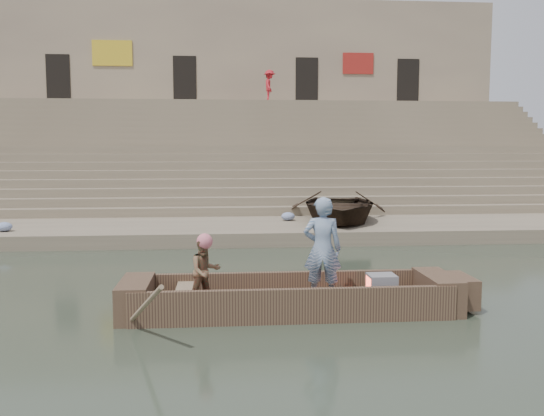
{
  "coord_description": "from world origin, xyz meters",
  "views": [
    {
      "loc": [
        0.05,
        -9.7,
        2.77
      ],
      "look_at": [
        1.17,
        3.21,
        1.4
      ],
      "focal_mm": 38.18,
      "sensor_mm": 36.0,
      "label": 1
    }
  ],
  "objects": [
    {
      "name": "ghat_steps",
      "position": [
        0.0,
        17.19,
        1.8
      ],
      "size": [
        32.0,
        11.0,
        5.2
      ],
      "color": "gray",
      "rests_on": "ground"
    },
    {
      "name": "mid_landing",
      "position": [
        0.0,
        15.5,
        1.4
      ],
      "size": [
        32.0,
        3.0,
        2.8
      ],
      "primitive_type": "cube",
      "color": "gray",
      "rests_on": "ground"
    },
    {
      "name": "building_wall",
      "position": [
        0.0,
        26.5,
        5.6
      ],
      "size": [
        32.0,
        5.07,
        11.2
      ],
      "color": "tan",
      "rests_on": "ground"
    },
    {
      "name": "beached_rowboat",
      "position": [
        3.76,
        8.46,
        0.89
      ],
      "size": [
        4.08,
        5.19,
        0.98
      ],
      "primitive_type": "imported",
      "rotation": [
        0.0,
        0.0,
        -0.16
      ],
      "color": "#2D2116",
      "rests_on": "lower_landing"
    },
    {
      "name": "ground",
      "position": [
        0.0,
        0.0,
        0.0
      ],
      "size": [
        120.0,
        120.0,
        0.0
      ],
      "primitive_type": "plane",
      "color": "#273125",
      "rests_on": "ground"
    },
    {
      "name": "upper_landing",
      "position": [
        0.0,
        22.5,
        2.6
      ],
      "size": [
        32.0,
        3.0,
        5.2
      ],
      "primitive_type": "cube",
      "color": "gray",
      "rests_on": "ground"
    },
    {
      "name": "cloth_bundles",
      "position": [
        -1.78,
        7.98,
        0.53
      ],
      "size": [
        11.33,
        2.18,
        0.26
      ],
      "color": "#3F5999",
      "rests_on": "lower_landing"
    },
    {
      "name": "rowboat_trim",
      "position": [
        1.38,
        -0.29,
        0.31
      ],
      "size": [
        6.04,
        2.63,
        1.77
      ],
      "color": "brown",
      "rests_on": "ground"
    },
    {
      "name": "pedestrian",
      "position": [
        2.64,
        21.6,
        6.03
      ],
      "size": [
        0.77,
        1.16,
        1.67
      ],
      "primitive_type": "imported",
      "rotation": [
        0.0,
        0.0,
        1.42
      ],
      "color": "red",
      "rests_on": "upper_landing"
    },
    {
      "name": "standing_man",
      "position": [
        1.7,
        -0.35,
        1.09
      ],
      "size": [
        0.7,
        0.53,
        1.74
      ],
      "primitive_type": "imported",
      "rotation": [
        0.0,
        0.0,
        2.95
      ],
      "color": "navy",
      "rests_on": "main_rowboat"
    },
    {
      "name": "main_rowboat",
      "position": [
        1.17,
        -0.29,
        0.11
      ],
      "size": [
        5.0,
        1.3,
        0.22
      ],
      "primitive_type": "cube",
      "color": "brown",
      "rests_on": "ground"
    },
    {
      "name": "lower_landing",
      "position": [
        0.0,
        8.0,
        0.2
      ],
      "size": [
        32.0,
        4.0,
        0.4
      ],
      "primitive_type": "cube",
      "color": "gray",
      "rests_on": "ground"
    },
    {
      "name": "rowing_man",
      "position": [
        -0.24,
        -0.46,
        0.77
      ],
      "size": [
        0.66,
        0.6,
        1.1
      ],
      "primitive_type": "imported",
      "rotation": [
        0.0,
        0.0,
        0.43
      ],
      "color": "#246E41",
      "rests_on": "main_rowboat"
    },
    {
      "name": "television",
      "position": [
        2.73,
        -0.29,
        0.42
      ],
      "size": [
        0.46,
        0.42,
        0.4
      ],
      "color": "gray",
      "rests_on": "main_rowboat"
    }
  ]
}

